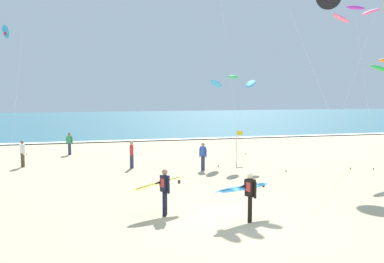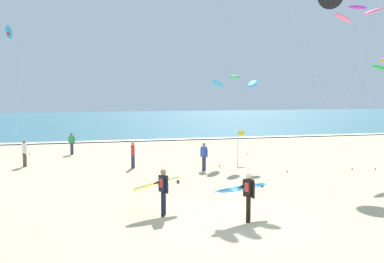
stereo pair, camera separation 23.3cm
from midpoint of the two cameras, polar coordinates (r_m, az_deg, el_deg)
The scene contains 13 objects.
ground_plane at distance 15.12m, azimuth 5.98°, elevation -11.81°, with size 160.00×160.00×0.00m, color #D1BA8E.
ocean_water at distance 68.37m, azimuth -9.66°, elevation 1.54°, with size 160.00×60.00×0.08m, color #336B7A.
shoreline_foam at distance 38.91m, azimuth -6.45°, elevation -1.15°, with size 160.00×1.08×0.01m, color white.
surfer_lead at distance 14.82m, azimuth 7.62°, elevation -7.97°, with size 2.59×1.57×1.71m.
surfer_trailing at distance 15.41m, azimuth -3.85°, elevation -7.43°, with size 2.25×1.45×1.71m.
kite_arc_emerald_mid at distance 26.95m, azimuth 6.08°, elevation 6.77°, with size 3.61×4.14×5.54m.
kite_delta_cobalt_far at distance 34.26m, azimuth -23.36°, elevation 12.23°, with size 1.77×2.41×9.38m.
kite_arc_violet_distant at distance 27.51m, azimuth 21.78°, elevation 14.79°, with size 5.79×2.98×9.56m.
bystander_blue_top at distance 24.02m, azimuth 1.92°, elevation -3.39°, with size 0.35×0.40×1.59m.
bystander_white_top at distance 27.06m, azimuth -21.59°, elevation -2.78°, with size 0.32×0.44×1.59m.
bystander_red_top at distance 24.96m, azimuth -7.77°, elevation -3.11°, with size 0.25×0.49×1.59m.
bystander_green_top at distance 31.32m, azimuth -15.83°, elevation -1.55°, with size 0.47×0.28×1.59m.
lifeguard_flag at distance 26.66m, azimuth 6.62°, elevation -1.57°, with size 0.45×0.05×2.10m.
Camera 2 is at (-4.82, -13.62, 4.44)m, focal length 39.23 mm.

